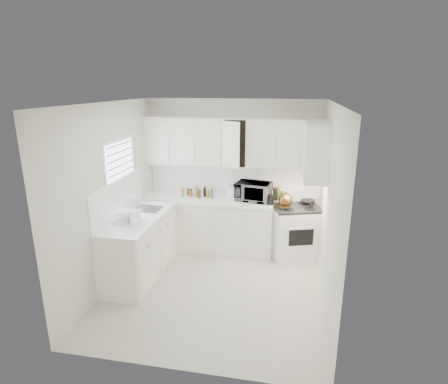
% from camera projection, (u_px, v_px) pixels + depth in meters
% --- Properties ---
extents(floor, '(3.20, 3.20, 0.00)m').
position_uv_depth(floor, '(215.00, 289.00, 5.29)').
color(floor, beige).
rests_on(floor, ground).
extents(ceiling, '(3.20, 3.20, 0.00)m').
position_uv_depth(ceiling, '(213.00, 103.00, 4.56)').
color(ceiling, white).
rests_on(ceiling, ground).
extents(wall_back, '(3.00, 0.00, 3.00)m').
position_uv_depth(wall_back, '(234.00, 175.00, 6.43)').
color(wall_back, silver).
rests_on(wall_back, ground).
extents(wall_front, '(3.00, 0.00, 3.00)m').
position_uv_depth(wall_front, '(177.00, 255.00, 3.41)').
color(wall_front, silver).
rests_on(wall_front, ground).
extents(wall_left, '(0.00, 3.20, 3.20)m').
position_uv_depth(wall_left, '(110.00, 197.00, 5.19)').
color(wall_left, silver).
rests_on(wall_left, ground).
extents(wall_right, '(0.00, 3.20, 3.20)m').
position_uv_depth(wall_right, '(330.00, 210.00, 4.65)').
color(wall_right, silver).
rests_on(wall_right, ground).
extents(window_blinds, '(0.06, 0.96, 1.06)m').
position_uv_depth(window_blinds, '(122.00, 174.00, 5.45)').
color(window_blinds, white).
rests_on(window_blinds, wall_left).
extents(lower_cabinets_back, '(2.22, 0.60, 0.90)m').
position_uv_depth(lower_cabinets_back, '(209.00, 225.00, 6.46)').
color(lower_cabinets_back, silver).
rests_on(lower_cabinets_back, floor).
extents(lower_cabinets_left, '(0.60, 1.60, 0.90)m').
position_uv_depth(lower_cabinets_left, '(140.00, 248.00, 5.57)').
color(lower_cabinets_left, silver).
rests_on(lower_cabinets_left, floor).
extents(countertop_back, '(2.24, 0.64, 0.05)m').
position_uv_depth(countertop_back, '(208.00, 199.00, 6.31)').
color(countertop_back, white).
rests_on(countertop_back, lower_cabinets_back).
extents(countertop_left, '(0.64, 1.62, 0.05)m').
position_uv_depth(countertop_left, '(139.00, 218.00, 5.43)').
color(countertop_left, white).
rests_on(countertop_left, lower_cabinets_left).
extents(backsplash_back, '(2.98, 0.02, 0.55)m').
position_uv_depth(backsplash_back, '(234.00, 179.00, 6.44)').
color(backsplash_back, white).
rests_on(backsplash_back, wall_back).
extents(backsplash_left, '(0.02, 1.60, 0.55)m').
position_uv_depth(backsplash_left, '(118.00, 198.00, 5.40)').
color(backsplash_left, white).
rests_on(backsplash_left, wall_left).
extents(upper_cabinets_back, '(3.00, 0.33, 0.80)m').
position_uv_depth(upper_cabinets_back, '(232.00, 166.00, 6.22)').
color(upper_cabinets_back, silver).
rests_on(upper_cabinets_back, wall_back).
extents(upper_cabinets_right, '(0.33, 0.90, 0.80)m').
position_uv_depth(upper_cabinets_right, '(315.00, 178.00, 5.40)').
color(upper_cabinets_right, silver).
rests_on(upper_cabinets_right, wall_right).
extents(sink, '(0.42, 0.38, 0.30)m').
position_uv_depth(sink, '(147.00, 202.00, 5.72)').
color(sink, gray).
rests_on(sink, countertop_left).
extents(stove, '(0.90, 0.81, 1.15)m').
position_uv_depth(stove, '(295.00, 225.00, 6.12)').
color(stove, white).
rests_on(stove, floor).
extents(tea_kettle, '(0.34, 0.31, 0.25)m').
position_uv_depth(tea_kettle, '(286.00, 199.00, 5.87)').
color(tea_kettle, brown).
rests_on(tea_kettle, stove).
extents(frying_pan, '(0.32, 0.44, 0.04)m').
position_uv_depth(frying_pan, '(308.00, 200.00, 6.13)').
color(frying_pan, black).
rests_on(frying_pan, stove).
extents(microwave, '(0.60, 0.40, 0.38)m').
position_uv_depth(microwave, '(253.00, 189.00, 6.14)').
color(microwave, gray).
rests_on(microwave, countertop_back).
extents(rice_cooker, '(0.26, 0.26, 0.24)m').
position_uv_depth(rice_cooker, '(234.00, 191.00, 6.30)').
color(rice_cooker, white).
rests_on(rice_cooker, countertop_back).
extents(paper_towel, '(0.12, 0.12, 0.27)m').
position_uv_depth(paper_towel, '(235.00, 189.00, 6.35)').
color(paper_towel, white).
rests_on(paper_towel, countertop_back).
extents(utensil_crock, '(0.13, 0.13, 0.38)m').
position_uv_depth(utensil_crock, '(271.00, 193.00, 5.92)').
color(utensil_crock, black).
rests_on(utensil_crock, countertop_back).
extents(dish_rack, '(0.41, 0.33, 0.20)m').
position_uv_depth(dish_rack, '(128.00, 215.00, 5.17)').
color(dish_rack, white).
rests_on(dish_rack, countertop_left).
extents(spice_left_0, '(0.06, 0.06, 0.13)m').
position_uv_depth(spice_left_0, '(184.00, 191.00, 6.49)').
color(spice_left_0, olive).
rests_on(spice_left_0, countertop_back).
extents(spice_left_1, '(0.06, 0.06, 0.13)m').
position_uv_depth(spice_left_1, '(187.00, 193.00, 6.40)').
color(spice_left_1, '#297D37').
rests_on(spice_left_1, countertop_back).
extents(spice_left_2, '(0.06, 0.06, 0.13)m').
position_uv_depth(spice_left_2, '(193.00, 191.00, 6.47)').
color(spice_left_2, '#C8411A').
rests_on(spice_left_2, countertop_back).
extents(spice_left_3, '(0.06, 0.06, 0.13)m').
position_uv_depth(spice_left_3, '(195.00, 193.00, 6.37)').
color(spice_left_3, gold).
rests_on(spice_left_3, countertop_back).
extents(spice_left_4, '(0.06, 0.06, 0.13)m').
position_uv_depth(spice_left_4, '(201.00, 192.00, 6.44)').
color(spice_left_4, '#583519').
rests_on(spice_left_4, countertop_back).
extents(spice_left_5, '(0.06, 0.06, 0.13)m').
position_uv_depth(spice_left_5, '(204.00, 193.00, 6.34)').
color(spice_left_5, black).
rests_on(spice_left_5, countertop_back).
extents(spice_left_6, '(0.06, 0.06, 0.13)m').
position_uv_depth(spice_left_6, '(209.00, 192.00, 6.41)').
color(spice_left_6, olive).
rests_on(spice_left_6, countertop_back).
extents(spice_left_7, '(0.06, 0.06, 0.13)m').
position_uv_depth(spice_left_7, '(212.00, 194.00, 6.31)').
color(spice_left_7, '#297D37').
rests_on(spice_left_7, countertop_back).
extents(sauce_right_0, '(0.06, 0.06, 0.19)m').
position_uv_depth(sauce_right_0, '(266.00, 193.00, 6.26)').
color(sauce_right_0, '#C8411A').
rests_on(sauce_right_0, countertop_back).
extents(sauce_right_1, '(0.06, 0.06, 0.19)m').
position_uv_depth(sauce_right_1, '(269.00, 194.00, 6.20)').
color(sauce_right_1, gold).
rests_on(sauce_right_1, countertop_back).
extents(sauce_right_2, '(0.06, 0.06, 0.19)m').
position_uv_depth(sauce_right_2, '(272.00, 193.00, 6.24)').
color(sauce_right_2, '#583519').
rests_on(sauce_right_2, countertop_back).
extents(sauce_right_3, '(0.06, 0.06, 0.19)m').
position_uv_depth(sauce_right_3, '(275.00, 195.00, 6.18)').
color(sauce_right_3, black).
rests_on(sauce_right_3, countertop_back).
extents(sauce_right_4, '(0.06, 0.06, 0.19)m').
position_uv_depth(sauce_right_4, '(279.00, 194.00, 6.22)').
color(sauce_right_4, olive).
rests_on(sauce_right_4, countertop_back).
extents(sauce_right_5, '(0.06, 0.06, 0.19)m').
position_uv_depth(sauce_right_5, '(282.00, 195.00, 6.16)').
color(sauce_right_5, '#297D37').
rests_on(sauce_right_5, countertop_back).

